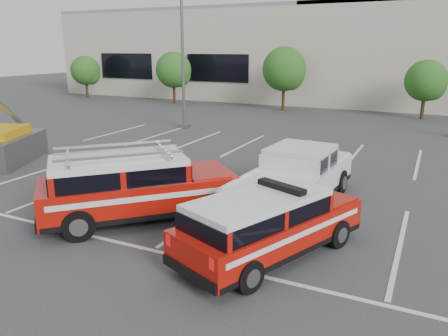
# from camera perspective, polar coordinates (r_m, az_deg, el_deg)

# --- Properties ---
(ground) EXTENTS (120.00, 120.00, 0.00)m
(ground) POSITION_cam_1_polar(r_m,az_deg,el_deg) (13.19, -2.13, -5.80)
(ground) COLOR #37373A
(ground) RESTS_ON ground
(stall_markings) EXTENTS (23.00, 15.00, 0.01)m
(stall_markings) POSITION_cam_1_polar(r_m,az_deg,el_deg) (17.08, 4.96, -0.82)
(stall_markings) COLOR silver
(stall_markings) RESTS_ON ground
(convention_building) EXTENTS (60.00, 16.99, 13.20)m
(convention_building) POSITION_cam_1_polar(r_m,az_deg,el_deg) (43.07, 19.04, 14.62)
(convention_building) COLOR beige
(convention_building) RESTS_ON ground
(tree_far_left) EXTENTS (2.77, 2.77, 3.99)m
(tree_far_left) POSITION_cam_1_polar(r_m,az_deg,el_deg) (45.05, -17.51, 11.92)
(tree_far_left) COLOR #3F2B19
(tree_far_left) RESTS_ON ground
(tree_left) EXTENTS (3.07, 3.07, 4.42)m
(tree_left) POSITION_cam_1_polar(r_m,az_deg,el_deg) (38.91, -6.45, 12.46)
(tree_left) COLOR #3F2B19
(tree_left) RESTS_ON ground
(tree_mid_left) EXTENTS (3.37, 3.37, 4.85)m
(tree_mid_left) POSITION_cam_1_polar(r_m,az_deg,el_deg) (34.62, 8.04, 12.48)
(tree_mid_left) COLOR #3F2B19
(tree_mid_left) RESTS_ON ground
(tree_mid_right) EXTENTS (2.77, 2.77, 3.99)m
(tree_mid_right) POSITION_cam_1_polar(r_m,az_deg,el_deg) (32.97, 25.01, 10.12)
(tree_mid_right) COLOR #3F2B19
(tree_mid_right) RESTS_ON ground
(light_pole_left) EXTENTS (0.90, 0.60, 10.24)m
(light_pole_left) POSITION_cam_1_polar(r_m,az_deg,el_deg) (26.68, -5.47, 16.30)
(light_pole_left) COLOR #59595E
(light_pole_left) RESTS_ON ground
(fire_chief_suv) EXTENTS (3.48, 5.17, 1.71)m
(fire_chief_suv) POSITION_cam_1_polar(r_m,az_deg,el_deg) (10.35, 5.82, -7.87)
(fire_chief_suv) COLOR #A21007
(fire_chief_suv) RESTS_ON ground
(white_pickup) EXTENTS (2.46, 6.01, 1.80)m
(white_pickup) POSITION_cam_1_polar(r_m,az_deg,el_deg) (13.65, 9.12, -2.06)
(white_pickup) COLOR silver
(white_pickup) RESTS_ON ground
(ladder_suv) EXTENTS (5.25, 5.32, 2.12)m
(ladder_suv) POSITION_cam_1_polar(r_m,az_deg,el_deg) (12.66, -11.55, -2.99)
(ladder_suv) COLOR #A21007
(ladder_suv) RESTS_ON ground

